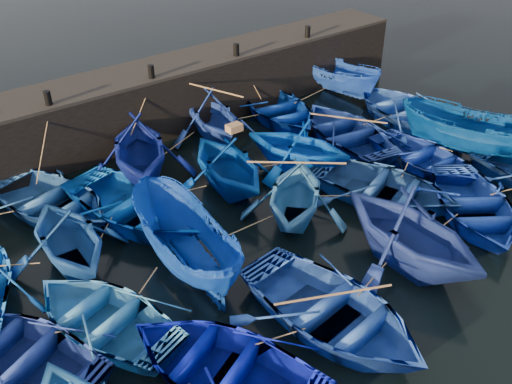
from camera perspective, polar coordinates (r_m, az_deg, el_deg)
ground at (r=16.93m, az=6.76°, el=-6.62°), size 120.00×120.00×0.00m
quay_wall at (r=23.67m, az=-11.13°, el=8.68°), size 26.00×2.50×2.50m
quay_top at (r=23.18m, az=-11.47°, el=11.63°), size 26.00×2.50×0.12m
bollard_1 at (r=20.91m, az=-20.10°, el=8.83°), size 0.24×0.24×0.50m
bollard_2 at (r=22.32m, az=-10.44°, el=11.76°), size 0.24×0.24×0.50m
bollard_3 at (r=24.30m, az=-1.98°, el=14.03°), size 0.24×0.24×0.50m
bollard_4 at (r=26.74m, az=5.19°, el=15.69°), size 0.24×0.24×0.50m
boat_1 at (r=19.51m, az=-19.89°, el=-0.79°), size 4.98×5.89×1.04m
boat_2 at (r=20.46m, az=-11.67°, el=4.43°), size 5.46×5.77×2.39m
boat_3 at (r=22.81m, az=-4.42°, el=7.72°), size 4.28×4.69×2.11m
boat_4 at (r=24.53m, az=2.32°, el=8.28°), size 4.40×5.51×1.02m
boat_5 at (r=27.20m, az=8.39°, el=11.28°), size 2.05×4.57×1.72m
boat_7 at (r=16.76m, az=-18.28°, el=-4.22°), size 3.65×4.17×2.10m
boat_8 at (r=18.37m, az=-11.71°, el=-1.35°), size 5.47×6.54×1.17m
boat_9 at (r=19.25m, az=-2.83°, el=2.91°), size 4.15×4.65×2.21m
boat_10 at (r=20.57m, az=4.21°, el=4.76°), size 4.75×5.02×2.09m
boat_11 at (r=22.85m, az=9.11°, el=6.00°), size 4.68×5.81×1.07m
boat_12 at (r=25.20m, az=14.69°, el=8.03°), size 4.39×5.81×1.14m
boat_13 at (r=14.68m, az=-22.72°, el=-14.62°), size 4.97×5.57×0.95m
boat_14 at (r=14.92m, az=-14.94°, el=-11.90°), size 4.43×5.24×0.93m
boat_15 at (r=15.94m, az=-7.21°, el=-5.08°), size 2.34×5.16×1.94m
boat_16 at (r=17.82m, az=3.95°, el=-0.05°), size 5.25×5.20×2.09m
boat_17 at (r=19.49m, az=12.66°, el=0.51°), size 5.19×6.06×1.06m
boat_18 at (r=21.81m, az=16.43°, el=3.39°), size 3.19×4.43×0.91m
boat_19 at (r=22.80m, az=20.59°, el=5.49°), size 4.26×5.53×2.02m
boat_21 at (r=13.37m, az=-3.24°, el=-16.89°), size 5.17×5.89×1.02m
boat_22 at (r=14.54m, az=7.63°, el=-11.80°), size 4.37×5.69×1.10m
boat_23 at (r=16.39m, az=15.26°, el=-3.68°), size 4.19×4.84×2.51m
boat_24 at (r=19.42m, az=20.98°, el=-1.27°), size 5.64×5.97×1.01m
wooden_crate at (r=18.82m, az=-2.19°, el=6.44°), size 0.50×0.34×0.25m
mooring_ropes at (r=19.81m, az=-3.13°, el=3.11°), size 17.68×11.64×2.10m
loose_oars at (r=18.85m, az=3.79°, el=3.99°), size 9.73×12.46×1.10m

